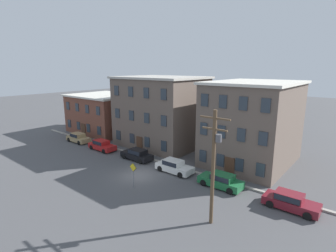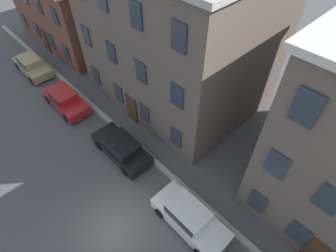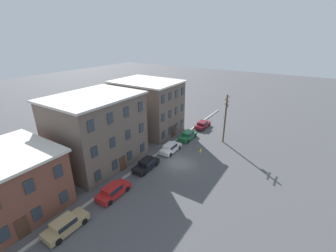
{
  "view_description": "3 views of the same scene",
  "coord_description": "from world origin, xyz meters",
  "px_view_note": "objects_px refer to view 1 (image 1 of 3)",
  "views": [
    {
      "loc": [
        19.65,
        -19.09,
        11.74
      ],
      "look_at": [
        0.5,
        4.49,
        4.9
      ],
      "focal_mm": 28.0,
      "sensor_mm": 36.0,
      "label": 1
    },
    {
      "loc": [
        6.01,
        -1.8,
        14.1
      ],
      "look_at": [
        0.09,
        3.86,
        5.39
      ],
      "focal_mm": 28.0,
      "sensor_mm": 36.0,
      "label": 2
    },
    {
      "loc": [
        -25.74,
        -14.41,
        18.09
      ],
      "look_at": [
        0.29,
        2.23,
        5.58
      ],
      "focal_mm": 24.0,
      "sensor_mm": 36.0,
      "label": 3
    }
  ],
  "objects_px": {
    "car_green": "(221,180)",
    "caution_sign": "(133,171)",
    "car_maroon": "(290,201)",
    "car_tan": "(78,137)",
    "car_red": "(102,145)",
    "car_white": "(174,166)",
    "car_black": "(137,154)",
    "utility_pole": "(214,162)"
  },
  "relations": [
    {
      "from": "car_green",
      "to": "caution_sign",
      "type": "distance_m",
      "value": 8.78
    },
    {
      "from": "car_green",
      "to": "car_maroon",
      "type": "relative_size",
      "value": 1.0
    },
    {
      "from": "car_tan",
      "to": "car_red",
      "type": "relative_size",
      "value": 1.0
    },
    {
      "from": "car_white",
      "to": "car_maroon",
      "type": "distance_m",
      "value": 12.51
    },
    {
      "from": "car_red",
      "to": "car_white",
      "type": "xyz_separation_m",
      "value": [
        13.15,
        0.07,
        0.0
      ]
    },
    {
      "from": "car_red",
      "to": "car_white",
      "type": "relative_size",
      "value": 1.0
    },
    {
      "from": "car_tan",
      "to": "car_black",
      "type": "distance_m",
      "value": 13.24
    },
    {
      "from": "car_maroon",
      "to": "caution_sign",
      "type": "height_order",
      "value": "caution_sign"
    },
    {
      "from": "car_black",
      "to": "car_maroon",
      "type": "xyz_separation_m",
      "value": [
        18.74,
        -0.37,
        0.0
      ]
    },
    {
      "from": "car_red",
      "to": "car_white",
      "type": "height_order",
      "value": "same"
    },
    {
      "from": "car_tan",
      "to": "car_green",
      "type": "bearing_deg",
      "value": -0.36
    },
    {
      "from": "car_tan",
      "to": "car_maroon",
      "type": "bearing_deg",
      "value": -0.39
    },
    {
      "from": "car_white",
      "to": "car_green",
      "type": "bearing_deg",
      "value": -0.77
    },
    {
      "from": "car_white",
      "to": "caution_sign",
      "type": "relative_size",
      "value": 1.68
    },
    {
      "from": "car_tan",
      "to": "car_maroon",
      "type": "height_order",
      "value": "same"
    },
    {
      "from": "car_maroon",
      "to": "utility_pole",
      "type": "relative_size",
      "value": 0.5
    },
    {
      "from": "car_green",
      "to": "car_maroon",
      "type": "distance_m",
      "value": 6.49
    },
    {
      "from": "car_green",
      "to": "car_maroon",
      "type": "height_order",
      "value": "same"
    },
    {
      "from": "car_tan",
      "to": "car_green",
      "type": "distance_m",
      "value": 25.49
    },
    {
      "from": "car_white",
      "to": "car_red",
      "type": "bearing_deg",
      "value": -179.67
    },
    {
      "from": "car_tan",
      "to": "caution_sign",
      "type": "distance_m",
      "value": 19.7
    },
    {
      "from": "car_red",
      "to": "caution_sign",
      "type": "height_order",
      "value": "caution_sign"
    },
    {
      "from": "car_red",
      "to": "caution_sign",
      "type": "relative_size",
      "value": 1.68
    },
    {
      "from": "car_tan",
      "to": "utility_pole",
      "type": "bearing_deg",
      "value": -12.52
    },
    {
      "from": "car_black",
      "to": "car_white",
      "type": "bearing_deg",
      "value": -2.14
    },
    {
      "from": "car_maroon",
      "to": "caution_sign",
      "type": "distance_m",
      "value": 14.33
    },
    {
      "from": "car_black",
      "to": "car_maroon",
      "type": "bearing_deg",
      "value": -1.14
    },
    {
      "from": "car_maroon",
      "to": "caution_sign",
      "type": "relative_size",
      "value": 1.68
    },
    {
      "from": "car_red",
      "to": "car_maroon",
      "type": "distance_m",
      "value": 25.66
    },
    {
      "from": "car_red",
      "to": "car_green",
      "type": "distance_m",
      "value": 19.17
    },
    {
      "from": "car_maroon",
      "to": "utility_pole",
      "type": "height_order",
      "value": "utility_pole"
    },
    {
      "from": "car_white",
      "to": "car_green",
      "type": "xyz_separation_m",
      "value": [
        6.02,
        -0.08,
        0.0
      ]
    },
    {
      "from": "car_black",
      "to": "car_green",
      "type": "relative_size",
      "value": 1.0
    },
    {
      "from": "car_green",
      "to": "caution_sign",
      "type": "bearing_deg",
      "value": -139.98
    },
    {
      "from": "car_tan",
      "to": "caution_sign",
      "type": "xyz_separation_m",
      "value": [
        18.81,
        -5.77,
        1.0
      ]
    },
    {
      "from": "car_black",
      "to": "car_green",
      "type": "distance_m",
      "value": 12.25
    },
    {
      "from": "car_tan",
      "to": "car_green",
      "type": "height_order",
      "value": "same"
    },
    {
      "from": "car_red",
      "to": "car_green",
      "type": "relative_size",
      "value": 1.0
    },
    {
      "from": "car_black",
      "to": "utility_pole",
      "type": "height_order",
      "value": "utility_pole"
    },
    {
      "from": "car_green",
      "to": "utility_pole",
      "type": "distance_m",
      "value": 7.73
    },
    {
      "from": "car_white",
      "to": "car_green",
      "type": "height_order",
      "value": "same"
    },
    {
      "from": "car_tan",
      "to": "caution_sign",
      "type": "height_order",
      "value": "caution_sign"
    }
  ]
}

